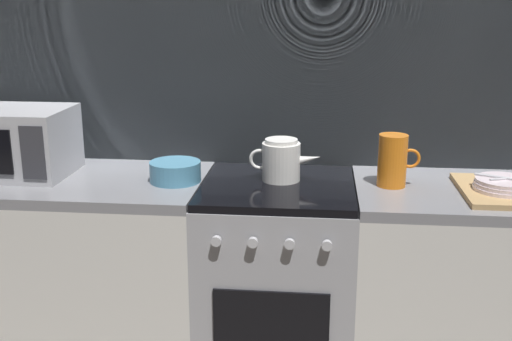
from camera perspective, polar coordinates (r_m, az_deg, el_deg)
The scene contains 9 objects.
back_wall at distance 2.68m, azimuth 2.56°, elevation 6.96°, with size 3.60×0.05×2.40m.
counter_left at distance 2.80m, azimuth -17.06°, elevation -9.44°, with size 1.20×0.60×0.90m.
stove_unit at distance 2.60m, azimuth 1.92°, elevation -10.76°, with size 0.60×0.63×0.90m.
counter_right at distance 2.70m, azimuth 21.73°, elevation -10.88°, with size 1.20×0.60×0.90m.
microwave at distance 2.71m, azimuth -21.32°, elevation 2.46°, with size 0.46×0.35×0.27m.
kettle at distance 2.45m, azimuth 2.33°, elevation 0.94°, with size 0.28×0.15×0.17m.
mixing_bowl at distance 2.47m, azimuth -7.37°, elevation -0.10°, with size 0.20×0.20×0.08m, color teal.
pitcher at distance 2.43m, azimuth 12.36°, elevation 0.90°, with size 0.16×0.11×0.20m.
dish_pile at distance 2.46m, azimuth 21.57°, elevation -1.51°, with size 0.30×0.40×0.07m.
Camera 1 is at (0.16, -2.32, 1.60)m, focal length 43.91 mm.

